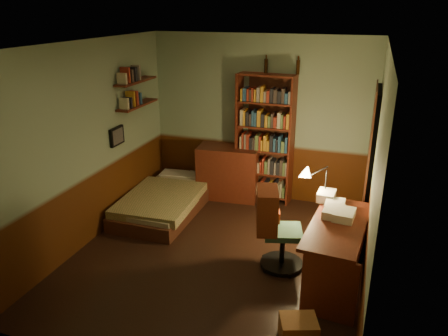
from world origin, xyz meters
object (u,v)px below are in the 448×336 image
(desk_lamp, at_px, (326,175))
(office_chair, at_px, (283,225))
(dresser, at_px, (228,172))
(bookshelf, at_px, (265,140))
(mini_stereo, at_px, (251,142))
(cardboard_box_b, at_px, (298,330))
(desk, at_px, (335,253))
(bed, at_px, (166,194))

(desk_lamp, height_order, office_chair, desk_lamp)
(dresser, distance_m, bookshelf, 0.82)
(mini_stereo, bearing_deg, office_chair, -44.01)
(bookshelf, distance_m, cardboard_box_b, 3.34)
(dresser, height_order, desk_lamp, desk_lamp)
(desk, bearing_deg, mini_stereo, 132.88)
(desk_lamp, bearing_deg, bookshelf, 150.59)
(dresser, relative_size, mini_stereo, 3.31)
(mini_stereo, xyz_separation_m, cardboard_box_b, (1.32, -3.06, -0.82))
(dresser, xyz_separation_m, desk_lamp, (1.65, -1.17, 0.61))
(dresser, height_order, mini_stereo, mini_stereo)
(mini_stereo, bearing_deg, bed, -120.04)
(dresser, bearing_deg, bed, -138.46)
(desk, bearing_deg, office_chair, 173.98)
(mini_stereo, relative_size, desk, 0.21)
(mini_stereo, xyz_separation_m, desk, (1.54, -1.99, -0.57))
(bed, height_order, dresser, dresser)
(bookshelf, distance_m, desk_lamp, 1.66)
(desk, bearing_deg, cardboard_box_b, -96.34)
(office_chair, bearing_deg, desk_lamp, 39.40)
(desk, height_order, cardboard_box_b, desk)
(bookshelf, bearing_deg, mini_stereo, 176.23)
(dresser, xyz_separation_m, desk, (1.88, -1.86, -0.06))
(bookshelf, bearing_deg, cardboard_box_b, -63.83)
(cardboard_box_b, bearing_deg, desk_lamp, 90.27)
(desk_lamp, relative_size, cardboard_box_b, 1.71)
(mini_stereo, bearing_deg, bookshelf, 9.80)
(desk, height_order, office_chair, office_chair)
(bed, distance_m, bookshelf, 1.75)
(desk, height_order, desk_lamp, desk_lamp)
(desk, relative_size, office_chair, 1.25)
(desk, bearing_deg, bookshelf, 129.13)
(bed, xyz_separation_m, cardboard_box_b, (2.41, -2.14, -0.15))
(bookshelf, xyz_separation_m, cardboard_box_b, (1.09, -3.02, -0.90))
(office_chair, relative_size, cardboard_box_b, 3.25)
(mini_stereo, height_order, desk_lamp, desk_lamp)
(mini_stereo, relative_size, bookshelf, 0.14)
(bed, distance_m, desk_lamp, 2.55)
(desk, distance_m, office_chair, 0.66)
(dresser, bearing_deg, bookshelf, 3.39)
(dresser, xyz_separation_m, office_chair, (1.26, -1.74, 0.12))
(bed, bearing_deg, bookshelf, 33.75)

